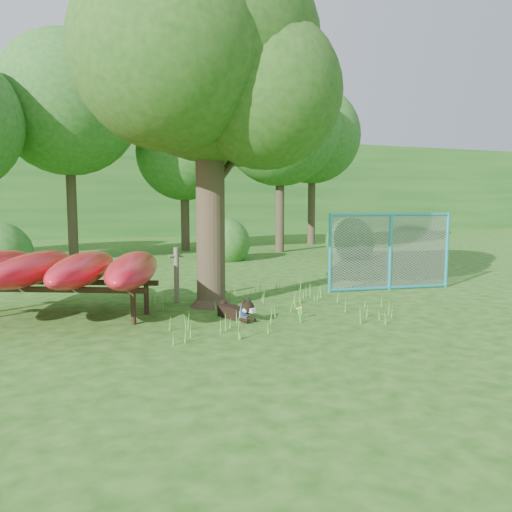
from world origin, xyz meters
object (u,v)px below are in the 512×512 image
object	(u,v)px
oak_tree	(206,62)
kayak_rack	(58,268)
husky_dog	(238,311)
fence_section	(390,252)

from	to	relation	value
oak_tree	kayak_rack	xyz separation A→B (m)	(-2.74, -0.07, -3.80)
husky_dog	fence_section	world-z (taller)	fence_section
oak_tree	husky_dog	world-z (taller)	oak_tree
oak_tree	husky_dog	size ratio (longest dim) A/B	7.33
kayak_rack	husky_dog	bearing A→B (deg)	1.31
kayak_rack	husky_dog	world-z (taller)	kayak_rack
oak_tree	husky_dog	bearing A→B (deg)	-82.96
fence_section	kayak_rack	bearing A→B (deg)	-170.38
oak_tree	kayak_rack	world-z (taller)	oak_tree
fence_section	oak_tree	bearing A→B (deg)	-169.71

